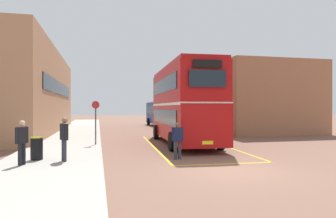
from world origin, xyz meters
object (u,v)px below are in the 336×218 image
object	(u,v)px
single_deck_bus	(163,113)
bus_stop_sign	(96,118)
double_decker_bus	(183,103)
litter_bin	(37,148)
pedestrian_boarding	(178,138)
pedestrian_waiting_near	(64,136)
pedestrian_waiting_far	(22,139)

from	to	relation	value
single_deck_bus	bus_stop_sign	size ratio (longest dim) A/B	3.32
double_decker_bus	litter_bin	size ratio (longest dim) A/B	10.96
pedestrian_boarding	litter_bin	size ratio (longest dim) A/B	1.77
pedestrian_boarding	bus_stop_sign	size ratio (longest dim) A/B	0.65
double_decker_bus	litter_bin	world-z (taller)	double_decker_bus
litter_bin	bus_stop_sign	bearing A→B (deg)	64.03
double_decker_bus	pedestrian_waiting_near	bearing A→B (deg)	-139.15
pedestrian_waiting_far	double_decker_bus	bearing A→B (deg)	37.60
pedestrian_waiting_near	pedestrian_waiting_far	xyz separation A→B (m)	(-1.43, -0.48, -0.06)
pedestrian_waiting_near	litter_bin	xyz separation A→B (m)	(-1.11, 0.59, -0.54)
double_decker_bus	pedestrian_boarding	xyz separation A→B (m)	(-1.83, -5.42, -1.58)
litter_bin	bus_stop_sign	world-z (taller)	bus_stop_sign
double_decker_bus	pedestrian_waiting_far	world-z (taller)	double_decker_bus
litter_bin	pedestrian_waiting_far	bearing A→B (deg)	-106.17
pedestrian_boarding	pedestrian_waiting_far	distance (m)	6.14
double_decker_bus	litter_bin	bearing A→B (deg)	-146.55
bus_stop_sign	litter_bin	bearing A→B (deg)	-115.97
single_deck_bus	pedestrian_waiting_far	distance (m)	26.46
pedestrian_waiting_far	litter_bin	xyz separation A→B (m)	(0.31, 1.07, -0.48)
pedestrian_waiting_far	litter_bin	size ratio (longest dim) A/B	1.79
litter_bin	bus_stop_sign	xyz separation A→B (m)	(2.29, 4.70, 1.05)
pedestrian_waiting_near	bus_stop_sign	world-z (taller)	bus_stop_sign
pedestrian_waiting_near	double_decker_bus	bearing A→B (deg)	40.85
single_deck_bus	litter_bin	world-z (taller)	single_deck_bus
single_deck_bus	pedestrian_waiting_near	distance (m)	25.47
pedestrian_boarding	litter_bin	world-z (taller)	pedestrian_boarding
pedestrian_waiting_far	bus_stop_sign	bearing A→B (deg)	65.76
pedestrian_boarding	pedestrian_waiting_near	size ratio (longest dim) A/B	0.94
double_decker_bus	pedestrian_waiting_far	distance (m)	10.10
pedestrian_waiting_near	litter_bin	world-z (taller)	pedestrian_waiting_near
single_deck_bus	litter_bin	bearing A→B (deg)	-113.69
pedestrian_boarding	pedestrian_waiting_far	world-z (taller)	pedestrian_waiting_far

